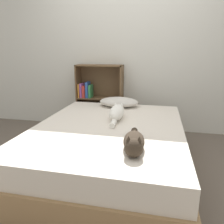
{
  "coord_description": "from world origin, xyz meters",
  "views": [
    {
      "loc": [
        0.48,
        -2.06,
        1.23
      ],
      "look_at": [
        0.0,
        0.15,
        0.6
      ],
      "focal_mm": 35.0,
      "sensor_mm": 36.0,
      "label": 1
    }
  ],
  "objects_px": {
    "bed": "(109,148)",
    "cat_dark": "(134,142)",
    "cat_light": "(117,112)",
    "bookshelf": "(99,96)",
    "pillow": "(119,102)"
  },
  "relations": [
    {
      "from": "bed",
      "to": "cat_dark",
      "type": "xyz_separation_m",
      "value": [
        0.32,
        -0.52,
        0.31
      ]
    },
    {
      "from": "cat_light",
      "to": "bookshelf",
      "type": "xyz_separation_m",
      "value": [
        -0.5,
        1.02,
        -0.04
      ]
    },
    {
      "from": "pillow",
      "to": "cat_dark",
      "type": "bearing_deg",
      "value": -74.58
    },
    {
      "from": "bed",
      "to": "pillow",
      "type": "relative_size",
      "value": 3.73
    },
    {
      "from": "cat_light",
      "to": "bookshelf",
      "type": "distance_m",
      "value": 1.13
    },
    {
      "from": "pillow",
      "to": "bookshelf",
      "type": "height_order",
      "value": "bookshelf"
    },
    {
      "from": "pillow",
      "to": "cat_dark",
      "type": "xyz_separation_m",
      "value": [
        0.36,
        -1.3,
        -0.0
      ]
    },
    {
      "from": "bed",
      "to": "cat_light",
      "type": "distance_m",
      "value": 0.4
    },
    {
      "from": "cat_dark",
      "to": "bookshelf",
      "type": "relative_size",
      "value": 0.52
    },
    {
      "from": "pillow",
      "to": "bookshelf",
      "type": "bearing_deg",
      "value": 131.75
    },
    {
      "from": "cat_dark",
      "to": "pillow",
      "type": "bearing_deg",
      "value": -170.39
    },
    {
      "from": "bed",
      "to": "bookshelf",
      "type": "height_order",
      "value": "bookshelf"
    },
    {
      "from": "cat_dark",
      "to": "bookshelf",
      "type": "height_order",
      "value": "bookshelf"
    },
    {
      "from": "cat_light",
      "to": "bookshelf",
      "type": "bearing_deg",
      "value": 23.42
    },
    {
      "from": "bed",
      "to": "bookshelf",
      "type": "bearing_deg",
      "value": 110.16
    }
  ]
}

